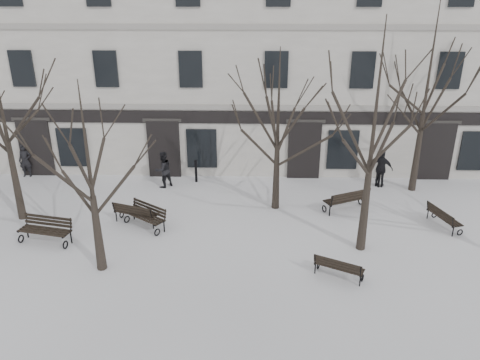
{
  "coord_description": "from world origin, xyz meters",
  "views": [
    {
      "loc": [
        0.94,
        -14.17,
        8.95
      ],
      "look_at": [
        0.45,
        3.0,
        1.86
      ],
      "focal_mm": 35.0,
      "sensor_mm": 36.0,
      "label": 1
    }
  ],
  "objects_px": {
    "tree_1": "(88,157)",
    "bench_1": "(135,213)",
    "bench_4": "(347,199)",
    "tree_2": "(376,113)",
    "bench_3": "(146,215)",
    "bench_0": "(46,229)",
    "bench_5": "(443,217)",
    "bench_2": "(339,267)"
  },
  "relations": [
    {
      "from": "bench_4",
      "to": "bench_5",
      "type": "height_order",
      "value": "bench_4"
    },
    {
      "from": "bench_3",
      "to": "bench_4",
      "type": "relative_size",
      "value": 0.91
    },
    {
      "from": "tree_2",
      "to": "bench_0",
      "type": "xyz_separation_m",
      "value": [
        -11.78,
        0.14,
        -4.58
      ]
    },
    {
      "from": "bench_3",
      "to": "bench_0",
      "type": "bearing_deg",
      "value": -123.24
    },
    {
      "from": "bench_3",
      "to": "bench_1",
      "type": "bearing_deg",
      "value": -170.31
    },
    {
      "from": "bench_2",
      "to": "bench_5",
      "type": "distance_m",
      "value": 6.07
    },
    {
      "from": "bench_4",
      "to": "tree_2",
      "type": "bearing_deg",
      "value": 63.55
    },
    {
      "from": "tree_2",
      "to": "bench_4",
      "type": "height_order",
      "value": "tree_2"
    },
    {
      "from": "tree_2",
      "to": "bench_4",
      "type": "relative_size",
      "value": 3.93
    },
    {
      "from": "tree_1",
      "to": "bench_2",
      "type": "distance_m",
      "value": 8.79
    },
    {
      "from": "bench_2",
      "to": "bench_4",
      "type": "height_order",
      "value": "bench_4"
    },
    {
      "from": "bench_2",
      "to": "bench_0",
      "type": "bearing_deg",
      "value": 15.76
    },
    {
      "from": "bench_1",
      "to": "tree_2",
      "type": "bearing_deg",
      "value": -171.35
    },
    {
      "from": "bench_0",
      "to": "bench_3",
      "type": "relative_size",
      "value": 1.1
    },
    {
      "from": "tree_1",
      "to": "tree_2",
      "type": "bearing_deg",
      "value": 9.81
    },
    {
      "from": "bench_2",
      "to": "bench_3",
      "type": "relative_size",
      "value": 0.88
    },
    {
      "from": "bench_4",
      "to": "bench_5",
      "type": "xyz_separation_m",
      "value": [
        3.58,
        -1.37,
        -0.09
      ]
    },
    {
      "from": "tree_1",
      "to": "bench_5",
      "type": "height_order",
      "value": "tree_1"
    },
    {
      "from": "bench_4",
      "to": "bench_3",
      "type": "bearing_deg",
      "value": -14.19
    },
    {
      "from": "bench_3",
      "to": "bench_5",
      "type": "height_order",
      "value": "bench_3"
    },
    {
      "from": "bench_1",
      "to": "bench_4",
      "type": "distance_m",
      "value": 8.92
    },
    {
      "from": "tree_2",
      "to": "bench_2",
      "type": "height_order",
      "value": "tree_2"
    },
    {
      "from": "bench_0",
      "to": "bench_1",
      "type": "height_order",
      "value": "bench_0"
    },
    {
      "from": "bench_4",
      "to": "bench_5",
      "type": "relative_size",
      "value": 1.2
    },
    {
      "from": "tree_1",
      "to": "tree_2",
      "type": "relative_size",
      "value": 0.79
    },
    {
      "from": "bench_1",
      "to": "bench_2",
      "type": "height_order",
      "value": "bench_1"
    },
    {
      "from": "bench_0",
      "to": "bench_4",
      "type": "xyz_separation_m",
      "value": [
        11.82,
        3.02,
        0.0
      ]
    },
    {
      "from": "bench_5",
      "to": "bench_4",
      "type": "bearing_deg",
      "value": 52.44
    },
    {
      "from": "bench_2",
      "to": "bench_4",
      "type": "xyz_separation_m",
      "value": [
        1.2,
        5.11,
        0.11
      ]
    },
    {
      "from": "tree_2",
      "to": "bench_3",
      "type": "height_order",
      "value": "tree_2"
    },
    {
      "from": "tree_1",
      "to": "bench_3",
      "type": "height_order",
      "value": "tree_1"
    },
    {
      "from": "bench_1",
      "to": "tree_1",
      "type": "bearing_deg",
      "value": 102.55
    },
    {
      "from": "bench_1",
      "to": "bench_2",
      "type": "relative_size",
      "value": 1.16
    },
    {
      "from": "tree_1",
      "to": "bench_1",
      "type": "height_order",
      "value": "tree_1"
    },
    {
      "from": "tree_2",
      "to": "bench_1",
      "type": "bearing_deg",
      "value": 168.96
    },
    {
      "from": "bench_0",
      "to": "bench_1",
      "type": "relative_size",
      "value": 1.07
    },
    {
      "from": "tree_2",
      "to": "bench_3",
      "type": "relative_size",
      "value": 4.32
    },
    {
      "from": "bench_3",
      "to": "bench_2",
      "type": "bearing_deg",
      "value": 10.25
    },
    {
      "from": "bench_1",
      "to": "bench_4",
      "type": "bearing_deg",
      "value": -150.93
    },
    {
      "from": "bench_4",
      "to": "bench_1",
      "type": "bearing_deg",
      "value": -16.26
    },
    {
      "from": "tree_1",
      "to": "bench_2",
      "type": "height_order",
      "value": "tree_1"
    },
    {
      "from": "bench_3",
      "to": "bench_5",
      "type": "distance_m",
      "value": 11.91
    }
  ]
}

